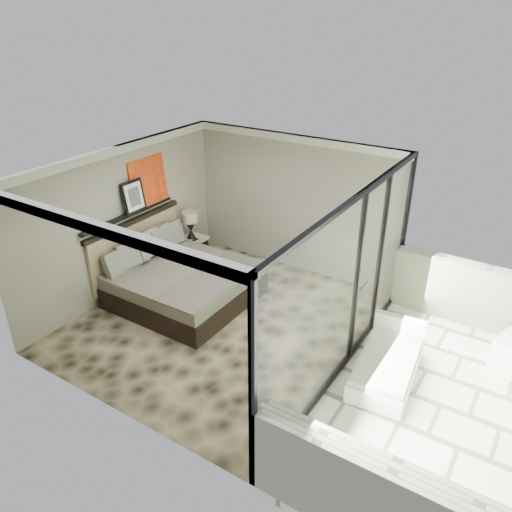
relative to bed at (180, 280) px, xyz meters
The scene contains 13 objects.
floor 1.22m from the bed, 11.19° to the right, with size 5.00×5.00×0.00m, color black.
ceiling 2.68m from the bed, 11.19° to the right, with size 4.50×5.00×0.02m, color silver.
back_wall 2.73m from the bed, 63.25° to the left, with size 4.50×0.02×2.80m, color gray.
left_wall 1.52m from the bed, 168.38° to the right, with size 0.02×5.00×2.80m, color gray.
glass_wall 3.55m from the bed, ahead, with size 0.08×5.00×2.80m, color white.
terrace_slab 4.92m from the bed, ahead, with size 3.00×5.00×0.12m, color #BBB39F.
picture_ledge 1.53m from the bed, behind, with size 0.12×2.20×0.05m, color black.
bed is the anchor object (origin of this frame).
nightstand 1.60m from the bed, 119.42° to the left, with size 0.47×0.47×0.47m, color black.
table_lamp 1.66m from the bed, 121.16° to the left, with size 0.33×0.33×0.60m.
abstract_canvas 1.97m from the bed, 155.14° to the left, with size 0.04×0.90×0.90m, color #AA250E.
framed_print 1.76m from the bed, behind, with size 0.03×0.50×0.60m, color black.
lounger 4.04m from the bed, ahead, with size 0.96×1.68×0.63m.
Camera 1 is at (4.43, -5.79, 4.99)m, focal length 35.00 mm.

